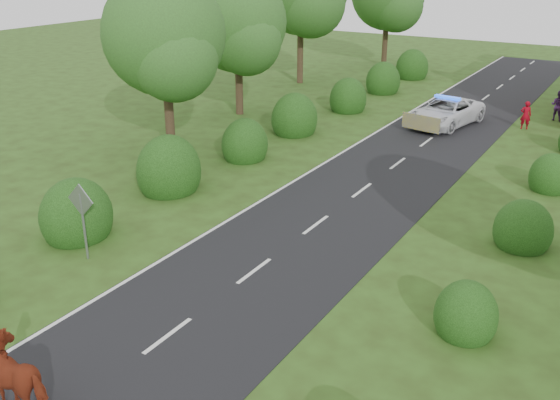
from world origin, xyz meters
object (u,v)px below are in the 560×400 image
Objects in this scene: police_van at (446,112)px; pedestrian_red at (526,115)px; road_sign at (82,211)px; cow at (25,379)px; pedestrian_purple at (558,105)px.

pedestrian_red is at bearing 31.74° from police_van.
police_van is (4.79, 21.74, -0.91)m from road_sign.
pedestrian_red is (3.94, 1.48, 0.03)m from police_van.
pedestrian_purple is (5.78, 31.65, 0.17)m from cow.
police_van is 3.73× the size of pedestrian_red.
road_sign is 1.46× the size of pedestrian_purple.
road_sign reaches higher than pedestrian_purple.
pedestrian_purple is (1.21, 2.90, 0.10)m from pedestrian_red.
cow is (4.16, -5.53, -0.96)m from road_sign.
pedestrian_purple reaches higher than police_van.
pedestrian_red is 3.14m from pedestrian_purple.
road_sign is 22.28m from police_van.
police_van reaches higher than cow.
road_sign reaches higher than pedestrian_red.
road_sign is 24.82m from pedestrian_red.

